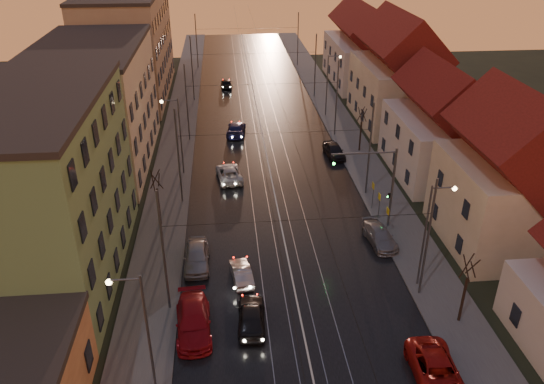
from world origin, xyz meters
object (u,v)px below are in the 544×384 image
object	(u,v)px
driving_car_2	(229,173)
driving_car_3	(236,129)
driving_car_1	(241,273)
parked_right_1	(380,236)
street_lamp_2	(177,129)
parked_left_2	(193,321)
street_lamp_1	(430,226)
parked_right_0	(437,373)
street_lamp_3	(330,79)
parked_left_3	(197,256)
driving_car_4	(226,83)
traffic_light_mast	(381,179)
driving_car_0	(252,316)
parked_right_2	(334,150)
street_lamp_0	(141,325)

from	to	relation	value
driving_car_2	driving_car_3	size ratio (longest dim) A/B	0.97
driving_car_1	parked_right_1	world-z (taller)	parked_right_1
street_lamp_2	parked_left_2	bearing A→B (deg)	-84.58
street_lamp_1	parked_right_0	size ratio (longest dim) A/B	1.48
driving_car_2	parked_left_2	distance (m)	21.71
street_lamp_3	parked_left_3	bearing A→B (deg)	-116.58
street_lamp_1	parked_left_3	distance (m)	17.02
driving_car_4	parked_left_3	world-z (taller)	parked_left_3
street_lamp_1	driving_car_3	world-z (taller)	street_lamp_1
street_lamp_1	parked_left_2	distance (m)	16.84
parked_left_2	parked_right_0	distance (m)	14.85
street_lamp_3	traffic_light_mast	world-z (taller)	street_lamp_3
driving_car_3	parked_right_1	distance (m)	26.96
street_lamp_2	traffic_light_mast	world-z (taller)	street_lamp_2
driving_car_0	parked_right_2	world-z (taller)	driving_car_0
street_lamp_2	parked_left_3	world-z (taller)	street_lamp_2
driving_car_1	parked_left_2	world-z (taller)	parked_left_2
driving_car_2	parked_right_0	bearing A→B (deg)	104.97
street_lamp_1	street_lamp_3	world-z (taller)	same
traffic_light_mast	parked_left_2	xyz separation A→B (m)	(-14.89, -11.23, -3.83)
driving_car_4	traffic_light_mast	bearing A→B (deg)	104.71
parked_left_2	parked_right_2	xyz separation A→B (m)	(14.18, 26.07, -0.03)
parked_right_0	driving_car_2	bearing A→B (deg)	114.34
parked_left_2	parked_right_0	world-z (taller)	parked_left_2
driving_car_1	driving_car_2	distance (m)	16.55
street_lamp_0	street_lamp_2	distance (m)	28.00
driving_car_3	parked_left_3	world-z (taller)	parked_left_3
street_lamp_1	parked_right_2	world-z (taller)	street_lamp_1
street_lamp_1	parked_right_2	size ratio (longest dim) A/B	1.84
driving_car_0	parked_right_0	world-z (taller)	parked_right_0
parked_right_1	driving_car_0	bearing A→B (deg)	-147.89
driving_car_0	driving_car_3	bearing A→B (deg)	-87.06
driving_car_1	parked_right_1	bearing A→B (deg)	-169.07
street_lamp_1	driving_car_2	size ratio (longest dim) A/B	1.63
street_lamp_0	parked_left_2	world-z (taller)	street_lamp_0
street_lamp_1	parked_right_1	size ratio (longest dim) A/B	1.78
street_lamp_1	parked_left_2	world-z (taller)	street_lamp_1
street_lamp_0	street_lamp_1	world-z (taller)	same
street_lamp_0	parked_left_2	xyz separation A→B (m)	(2.21, 4.76, -4.11)
driving_car_1	driving_car_2	world-z (taller)	driving_car_2
driving_car_4	street_lamp_3	bearing A→B (deg)	131.99
traffic_light_mast	driving_car_0	bearing A→B (deg)	-135.40
street_lamp_1	street_lamp_2	xyz separation A→B (m)	(-18.21, 20.00, 0.00)
street_lamp_1	street_lamp_3	xyz separation A→B (m)	(0.00, 36.00, 0.00)
parked_right_0	parked_right_1	distance (m)	14.41
driving_car_0	parked_left_2	distance (m)	3.68
driving_car_2	driving_car_3	bearing A→B (deg)	-102.45
parked_right_0	parked_right_2	world-z (taller)	parked_right_0
driving_car_3	parked_right_1	xyz separation A→B (m)	(10.71, -24.75, -0.08)
driving_car_4	parked_left_2	xyz separation A→B (m)	(-2.95, -53.15, 0.11)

